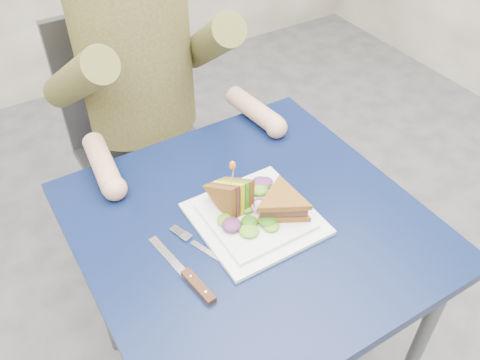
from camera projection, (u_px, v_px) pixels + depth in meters
table at (250, 244)px, 1.21m from camera, size 0.75×0.75×0.73m
chair at (137, 128)px, 1.74m from camera, size 0.42×0.40×0.93m
diner at (135, 40)px, 1.42m from camera, size 0.54×0.59×0.74m
plate at (255, 217)px, 1.15m from camera, size 0.26×0.26×0.02m
sandwich_flat at (282, 204)px, 1.13m from camera, size 0.19×0.19×0.05m
sandwich_upright at (233, 197)px, 1.14m from camera, size 0.08×0.14×0.14m
fork at (203, 248)px, 1.09m from camera, size 0.07×0.17×0.01m
knife at (192, 280)px, 1.03m from camera, size 0.05×0.22×0.02m
toothpick at (233, 175)px, 1.10m from camera, size 0.01×0.01×0.06m
toothpick_frill at (233, 165)px, 1.08m from camera, size 0.01×0.01×0.02m
lettuce_spill at (255, 207)px, 1.15m from camera, size 0.15×0.13×0.02m
onion_ring at (260, 206)px, 1.14m from camera, size 0.04×0.04×0.02m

